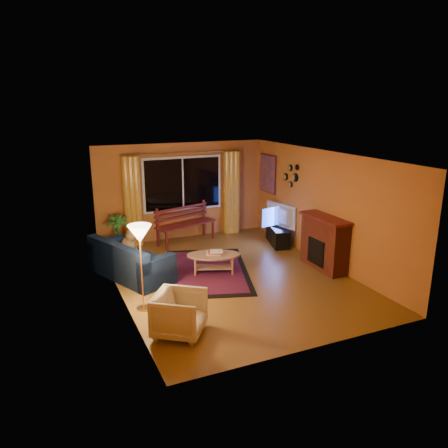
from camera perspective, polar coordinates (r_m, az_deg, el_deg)
name	(u,v)px	position (r m, az deg, el deg)	size (l,w,h in m)	color
floor	(230,277)	(9.14, 0.76, -6.88)	(4.50, 6.00, 0.02)	brown
ceiling	(230,155)	(8.50, 0.82, 9.01)	(4.50, 6.00, 0.02)	white
wall_back	(182,191)	(11.47, -5.48, 4.31)	(4.50, 0.02, 2.50)	#C67932
wall_left	(116,231)	(8.10, -13.92, -0.90)	(0.02, 6.00, 2.50)	#C67932
wall_right	(323,207)	(9.87, 12.83, 2.12)	(0.02, 6.00, 2.50)	#C67932
window	(183,184)	(11.38, -5.40, 5.24)	(2.00, 0.02, 1.30)	black
curtain_rod	(183,153)	(11.22, -5.43, 9.22)	(0.03, 0.03, 3.20)	#BF8C3F
curtain_left	(132,201)	(11.04, -11.91, 2.90)	(0.36, 0.36, 2.24)	gold
curtain_right	(231,193)	(11.87, 0.95, 4.12)	(0.36, 0.36, 2.24)	gold
bench	(186,233)	(11.24, -4.96, -1.21)	(1.63, 0.48, 0.49)	#561813
potted_plant	(117,234)	(10.64, -13.77, -1.33)	(0.52, 0.52, 0.94)	#235B1E
sofa	(131,259)	(9.18, -12.06, -4.46)	(0.83, 1.93, 0.78)	#0D1932
dog	(128,241)	(9.52, -12.40, -2.24)	(0.33, 0.45, 0.49)	olive
armchair	(180,312)	(6.89, -5.83, -11.34)	(0.73, 0.69, 0.76)	beige
floor_lamp	(142,268)	(7.60, -10.72, -5.69)	(0.26, 0.26, 1.53)	#BF8C3F
rug	(206,271)	(9.41, -2.31, -6.10)	(1.73, 2.74, 0.02)	maroon
coffee_table	(214,263)	(9.27, -1.37, -5.13)	(1.12, 1.12, 0.41)	tan
tv_console	(277,235)	(11.17, 7.00, -1.48)	(0.36, 1.07, 0.45)	black
television	(278,216)	(11.03, 7.08, 1.09)	(1.02, 0.13, 0.59)	black
fireplace	(324,244)	(9.62, 12.97, -2.57)	(0.40, 1.20, 1.10)	maroon
mirror_cluster	(291,174)	(10.78, 8.70, 6.44)	(0.06, 0.60, 0.56)	black
painting	(268,173)	(11.78, 5.72, 6.58)	(0.04, 0.76, 0.96)	#C94E26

